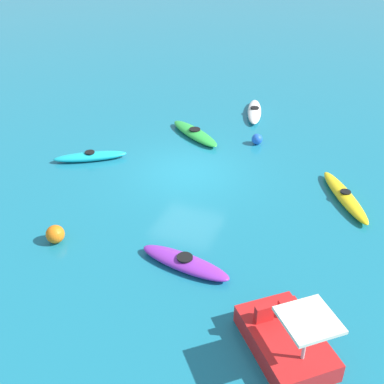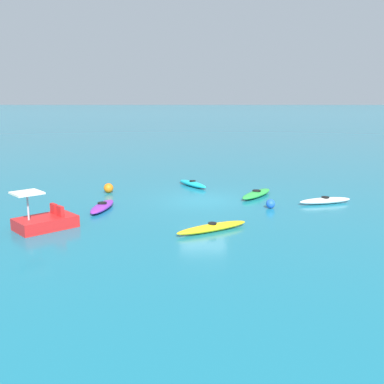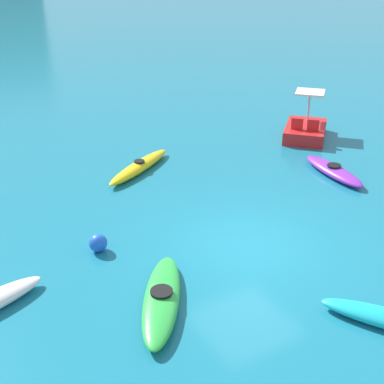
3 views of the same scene
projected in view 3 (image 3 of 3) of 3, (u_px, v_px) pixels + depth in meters
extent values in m
plane|color=#19728C|center=(248.00, 245.00, 12.80)|extent=(600.00, 600.00, 0.00)
ellipsoid|color=purple|center=(333.00, 171.00, 16.68)|extent=(1.08, 2.86, 0.32)
cylinder|color=black|center=(334.00, 166.00, 16.60)|extent=(0.51, 0.51, 0.05)
ellipsoid|color=yellow|center=(140.00, 166.00, 17.02)|extent=(3.18, 2.26, 0.32)
cylinder|color=black|center=(139.00, 161.00, 16.94)|extent=(0.49, 0.49, 0.05)
ellipsoid|color=green|center=(162.00, 299.00, 10.59)|extent=(2.33, 3.01, 0.32)
cylinder|color=black|center=(161.00, 292.00, 10.51)|extent=(0.66, 0.66, 0.05)
cube|color=red|center=(305.00, 131.00, 19.98)|extent=(2.78, 2.73, 0.50)
cube|color=red|center=(297.00, 124.00, 19.38)|extent=(0.42, 0.43, 0.44)
cube|color=red|center=(313.00, 125.00, 19.22)|extent=(0.42, 0.43, 0.44)
cylinder|color=#B2B2B7|center=(309.00, 107.00, 20.24)|extent=(0.08, 0.08, 1.10)
cube|color=silver|center=(310.00, 92.00, 19.98)|extent=(1.55, 1.55, 0.08)
sphere|color=blue|center=(98.00, 243.00, 12.47)|extent=(0.45, 0.45, 0.45)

